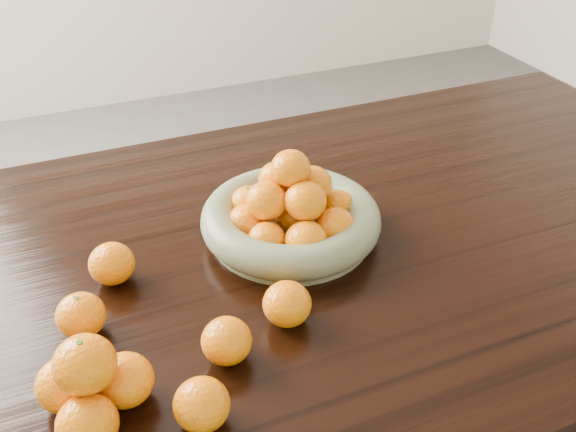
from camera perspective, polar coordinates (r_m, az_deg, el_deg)
name	(u,v)px	position (r m, az deg, el deg)	size (l,w,h in m)	color
dining_table	(291,284)	(1.21, 0.25, -6.03)	(2.00, 1.00, 0.75)	black
fruit_bowl	(291,215)	(1.16, 0.29, 0.09)	(0.33, 0.33, 0.17)	#687253
orange_pyramid	(91,387)	(0.88, -17.13, -14.36)	(0.15, 0.15, 0.13)	orange
loose_orange_0	(81,315)	(1.01, -17.93, -8.41)	(0.07, 0.07, 0.07)	orange
loose_orange_1	(227,341)	(0.93, -5.48, -10.99)	(0.07, 0.07, 0.07)	orange
loose_orange_2	(287,304)	(0.98, -0.09, -7.82)	(0.08, 0.08, 0.07)	orange
loose_orange_3	(112,264)	(1.10, -15.40, -4.11)	(0.08, 0.08, 0.07)	orange
loose_orange_4	(202,404)	(0.86, -7.68, -16.27)	(0.07, 0.07, 0.07)	orange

